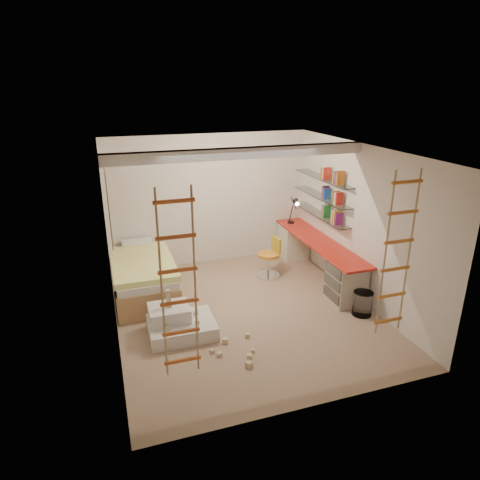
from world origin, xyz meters
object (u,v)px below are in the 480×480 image
object	(u,v)px
swivel_chair	(269,263)
desk	(317,257)
bed	(143,276)
play_platform	(178,323)

from	to	relation	value
swivel_chair	desk	bearing A→B (deg)	-19.06
swivel_chair	bed	bearing A→B (deg)	178.29
desk	swivel_chair	bearing A→B (deg)	160.94
desk	bed	bearing A→B (deg)	173.51
bed	swivel_chair	size ratio (longest dim) A/B	2.57
desk	swivel_chair	world-z (taller)	swivel_chair
bed	play_platform	size ratio (longest dim) A/B	2.07
swivel_chair	play_platform	distance (m)	2.46
swivel_chair	play_platform	size ratio (longest dim) A/B	0.81
desk	swivel_chair	xyz separation A→B (m)	(-0.85, 0.29, -0.12)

